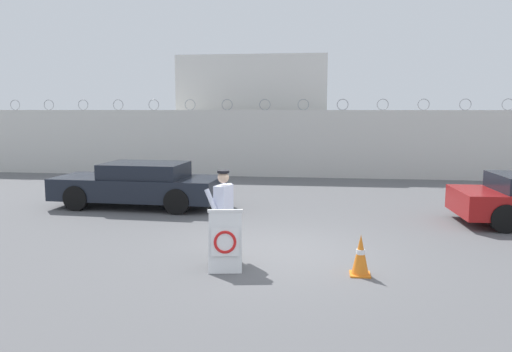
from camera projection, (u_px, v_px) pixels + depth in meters
name	position (u px, v px, depth m)	size (l,w,h in m)	color
ground_plane	(282.00, 252.00, 10.01)	(90.00, 90.00, 0.00)	#5B5B5E
perimeter_wall	(303.00, 144.00, 20.78)	(36.00, 0.30, 3.25)	silver
building_block	(259.00, 113.00, 25.81)	(6.82, 7.13, 5.25)	silver
barricade_sign	(225.00, 240.00, 8.89)	(0.69, 0.77, 1.08)	white
security_guard	(223.00, 210.00, 9.51)	(0.50, 0.60, 1.70)	#514C42
traffic_cone_near	(360.00, 255.00, 8.57)	(0.35, 0.35, 0.72)	orange
parked_car_front_coupe	(139.00, 184.00, 14.55)	(4.87, 2.08, 1.30)	black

